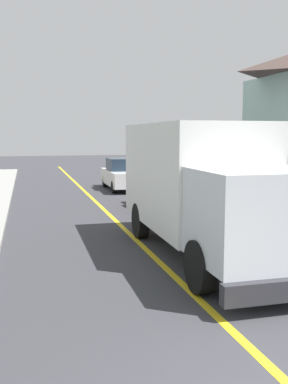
% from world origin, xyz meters
% --- Properties ---
extents(centre_line_yellow, '(0.16, 56.00, 0.01)m').
position_xyz_m(centre_line_yellow, '(0.00, 10.00, 0.00)').
color(centre_line_yellow, gold).
rests_on(centre_line_yellow, ground).
extents(box_truck, '(2.48, 7.21, 3.20)m').
position_xyz_m(box_truck, '(1.22, 6.89, 1.77)').
color(box_truck, silver).
rests_on(box_truck, ground).
extents(parked_car_near, '(1.96, 4.46, 1.67)m').
position_xyz_m(parked_car_near, '(2.48, 13.19, 0.79)').
color(parked_car_near, maroon).
rests_on(parked_car_near, ground).
extents(parked_car_mid, '(1.85, 4.42, 1.67)m').
position_xyz_m(parked_car_mid, '(2.14, 19.89, 0.79)').
color(parked_car_mid, silver).
rests_on(parked_car_mid, ground).
extents(parked_van_across, '(1.80, 4.40, 1.67)m').
position_xyz_m(parked_van_across, '(5.20, 13.92, 0.79)').
color(parked_van_across, silver).
rests_on(parked_van_across, ground).
extents(stop_sign, '(0.80, 0.10, 2.65)m').
position_xyz_m(stop_sign, '(4.32, 11.85, 1.86)').
color(stop_sign, gray).
rests_on(stop_sign, ground).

